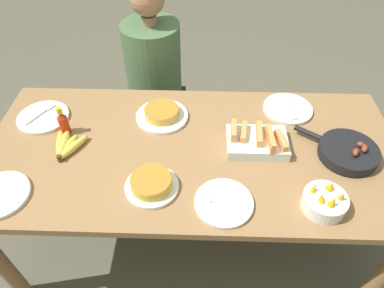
{
  "coord_description": "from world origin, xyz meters",
  "views": [
    {
      "loc": [
        0.03,
        -1.06,
        1.86
      ],
      "look_at": [
        0.0,
        0.0,
        0.79
      ],
      "focal_mm": 32.0,
      "sensor_mm": 36.0,
      "label": 1
    }
  ],
  "objects_px": {
    "frittata_plate_side": "(162,114)",
    "empty_plate_near_front": "(43,117)",
    "melon_tray": "(257,141)",
    "person_figure": "(156,95)",
    "frittata_plate_center": "(152,184)",
    "empty_plate_mid_edge": "(224,203)",
    "hot_sauce_bottle": "(63,122)",
    "banana_bunch": "(66,146)",
    "skillet": "(347,152)",
    "empty_plate_far_right": "(288,109)",
    "fruit_bowl_mango": "(325,201)"
  },
  "relations": [
    {
      "from": "hot_sauce_bottle",
      "to": "person_figure",
      "type": "height_order",
      "value": "person_figure"
    },
    {
      "from": "person_figure",
      "to": "empty_plate_mid_edge",
      "type": "bearing_deg",
      "value": -68.95
    },
    {
      "from": "empty_plate_mid_edge",
      "to": "frittata_plate_center",
      "type": "bearing_deg",
      "value": 166.35
    },
    {
      "from": "frittata_plate_center",
      "to": "empty_plate_near_front",
      "type": "relative_size",
      "value": 0.88
    },
    {
      "from": "melon_tray",
      "to": "empty_plate_near_front",
      "type": "bearing_deg",
      "value": 171.18
    },
    {
      "from": "frittata_plate_center",
      "to": "empty_plate_mid_edge",
      "type": "distance_m",
      "value": 0.29
    },
    {
      "from": "skillet",
      "to": "empty_plate_mid_edge",
      "type": "distance_m",
      "value": 0.61
    },
    {
      "from": "melon_tray",
      "to": "skillet",
      "type": "xyz_separation_m",
      "value": [
        0.39,
        -0.05,
        -0.01
      ]
    },
    {
      "from": "frittata_plate_side",
      "to": "empty_plate_mid_edge",
      "type": "bearing_deg",
      "value": -60.36
    },
    {
      "from": "empty_plate_mid_edge",
      "to": "person_figure",
      "type": "xyz_separation_m",
      "value": [
        -0.39,
        1.0,
        -0.26
      ]
    },
    {
      "from": "melon_tray",
      "to": "fruit_bowl_mango",
      "type": "xyz_separation_m",
      "value": [
        0.22,
        -0.32,
        0.0
      ]
    },
    {
      "from": "frittata_plate_center",
      "to": "person_figure",
      "type": "distance_m",
      "value": 0.98
    },
    {
      "from": "empty_plate_mid_edge",
      "to": "hot_sauce_bottle",
      "type": "height_order",
      "value": "hot_sauce_bottle"
    },
    {
      "from": "frittata_plate_center",
      "to": "hot_sauce_bottle",
      "type": "xyz_separation_m",
      "value": [
        -0.44,
        0.31,
        0.04
      ]
    },
    {
      "from": "hot_sauce_bottle",
      "to": "person_figure",
      "type": "xyz_separation_m",
      "value": [
        0.33,
        0.62,
        -0.31
      ]
    },
    {
      "from": "skillet",
      "to": "frittata_plate_center",
      "type": "height_order",
      "value": "skillet"
    },
    {
      "from": "frittata_plate_side",
      "to": "fruit_bowl_mango",
      "type": "bearing_deg",
      "value": -37.11
    },
    {
      "from": "frittata_plate_center",
      "to": "empty_plate_mid_edge",
      "type": "xyz_separation_m",
      "value": [
        0.28,
        -0.07,
        -0.02
      ]
    },
    {
      "from": "banana_bunch",
      "to": "empty_plate_far_right",
      "type": "relative_size",
      "value": 0.8
    },
    {
      "from": "banana_bunch",
      "to": "frittata_plate_center",
      "type": "distance_m",
      "value": 0.45
    },
    {
      "from": "melon_tray",
      "to": "frittata_plate_side",
      "type": "distance_m",
      "value": 0.48
    },
    {
      "from": "empty_plate_mid_edge",
      "to": "person_figure",
      "type": "height_order",
      "value": "person_figure"
    },
    {
      "from": "empty_plate_far_right",
      "to": "hot_sauce_bottle",
      "type": "bearing_deg",
      "value": -169.51
    },
    {
      "from": "fruit_bowl_mango",
      "to": "person_figure",
      "type": "height_order",
      "value": "person_figure"
    },
    {
      "from": "frittata_plate_side",
      "to": "empty_plate_near_front",
      "type": "relative_size",
      "value": 1.03
    },
    {
      "from": "empty_plate_mid_edge",
      "to": "skillet",
      "type": "bearing_deg",
      "value": 26.34
    },
    {
      "from": "empty_plate_near_front",
      "to": "empty_plate_mid_edge",
      "type": "height_order",
      "value": "same"
    },
    {
      "from": "banana_bunch",
      "to": "frittata_plate_side",
      "type": "height_order",
      "value": "frittata_plate_side"
    },
    {
      "from": "melon_tray",
      "to": "frittata_plate_side",
      "type": "height_order",
      "value": "melon_tray"
    },
    {
      "from": "fruit_bowl_mango",
      "to": "frittata_plate_center",
      "type": "bearing_deg",
      "value": 173.94
    },
    {
      "from": "fruit_bowl_mango",
      "to": "empty_plate_near_front",
      "type": "bearing_deg",
      "value": 159.04
    },
    {
      "from": "melon_tray",
      "to": "person_figure",
      "type": "relative_size",
      "value": 0.22
    },
    {
      "from": "melon_tray",
      "to": "frittata_plate_side",
      "type": "relative_size",
      "value": 1.05
    },
    {
      "from": "skillet",
      "to": "hot_sauce_bottle",
      "type": "height_order",
      "value": "hot_sauce_bottle"
    },
    {
      "from": "empty_plate_far_right",
      "to": "person_figure",
      "type": "distance_m",
      "value": 0.88
    },
    {
      "from": "banana_bunch",
      "to": "person_figure",
      "type": "xyz_separation_m",
      "value": [
        0.3,
        0.73,
        -0.27
      ]
    },
    {
      "from": "empty_plate_near_front",
      "to": "empty_plate_far_right",
      "type": "bearing_deg",
      "value": 4.89
    },
    {
      "from": "frittata_plate_center",
      "to": "melon_tray",
      "type": "bearing_deg",
      "value": 29.22
    },
    {
      "from": "skillet",
      "to": "empty_plate_near_front",
      "type": "height_order",
      "value": "skillet"
    },
    {
      "from": "skillet",
      "to": "person_figure",
      "type": "bearing_deg",
      "value": -3.81
    },
    {
      "from": "banana_bunch",
      "to": "empty_plate_mid_edge",
      "type": "bearing_deg",
      "value": -21.67
    },
    {
      "from": "empty_plate_near_front",
      "to": "skillet",
      "type": "bearing_deg",
      "value": -8.32
    },
    {
      "from": "empty_plate_near_front",
      "to": "fruit_bowl_mango",
      "type": "bearing_deg",
      "value": -20.96
    },
    {
      "from": "frittata_plate_side",
      "to": "person_figure",
      "type": "bearing_deg",
      "value": 101.47
    },
    {
      "from": "skillet",
      "to": "empty_plate_mid_edge",
      "type": "xyz_separation_m",
      "value": [
        -0.54,
        -0.27,
        -0.02
      ]
    },
    {
      "from": "frittata_plate_center",
      "to": "hot_sauce_bottle",
      "type": "distance_m",
      "value": 0.54
    },
    {
      "from": "banana_bunch",
      "to": "hot_sauce_bottle",
      "type": "relative_size",
      "value": 1.32
    },
    {
      "from": "melon_tray",
      "to": "person_figure",
      "type": "distance_m",
      "value": 0.92
    },
    {
      "from": "empty_plate_near_front",
      "to": "person_figure",
      "type": "height_order",
      "value": "person_figure"
    },
    {
      "from": "melon_tray",
      "to": "empty_plate_far_right",
      "type": "distance_m",
      "value": 0.32
    }
  ]
}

